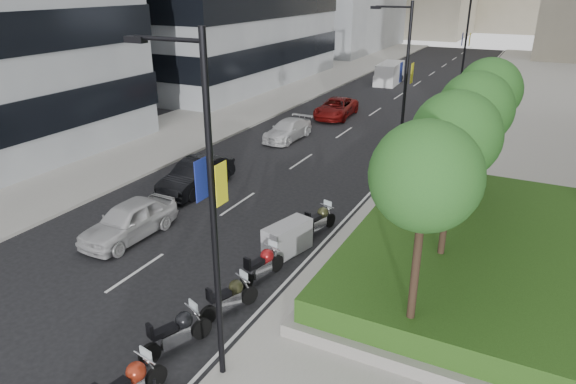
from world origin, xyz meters
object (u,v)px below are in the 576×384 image
Objects in this scene: motorcycle_5 at (287,239)px; car_d at (336,108)px; motorcycle_4 at (263,265)px; car_a at (129,220)px; motorcycle_3 at (230,297)px; motorcycle_6 at (319,220)px; lamp_post_0 at (207,202)px; lamp_post_2 at (463,46)px; car_c at (288,130)px; motorcycle_2 at (177,332)px; lamp_post_1 at (402,83)px; delivery_van at (389,74)px; car_b at (196,175)px.

car_d is at bearing 31.84° from motorcycle_5.
motorcycle_4 is 1.00× the size of motorcycle_5.
car_a is at bearing -93.90° from car_d.
motorcycle_3 is 7.05m from car_a.
motorcycle_5 is at bearing -174.97° from motorcycle_6.
lamp_post_0 is at bearing -152.73° from motorcycle_4.
motorcycle_3 is at bearing -167.04° from motorcycle_6.
motorcycle_6 is (-0.97, 8.96, -4.48)m from lamp_post_0.
lamp_post_2 is 2.01× the size of car_c.
motorcycle_2 is at bearing -35.81° from car_a.
lamp_post_1 reaches higher than motorcycle_5.
delivery_van is (-6.90, 36.58, 0.36)m from motorcycle_5.
car_d is 15.48m from delivery_van.
car_c is at bearing -98.75° from car_d.
lamp_post_1 is at bearing 58.58° from car_a.
lamp_post_1 is 14.88m from car_a.
motorcycle_6 is 7.66m from car_b.
car_b is (-7.10, 3.80, 0.15)m from motorcycle_5.
motorcycle_3 is at bearing 11.62° from motorcycle_2.
lamp_post_1 reaches higher than motorcycle_4.
motorcycle_4 is (-1.25, 4.67, -4.46)m from lamp_post_0.
motorcycle_6 is 0.48× the size of car_a.
motorcycle_6 is 0.41× the size of car_d.
car_b is 17.32m from car_d.
motorcycle_4 is 2.12m from motorcycle_5.
motorcycle_2 is at bearing -84.45° from delivery_van.
car_c is 0.87× the size of delivery_van.
lamp_post_2 is 2.00× the size of car_a.
lamp_post_0 is 44.33m from delivery_van.
lamp_post_2 reaches higher than motorcycle_3.
delivery_van is at bearing 89.09° from car_b.
car_d reaches higher than motorcycle_4.
motorcycle_3 is 6.47m from motorcycle_6.
motorcycle_2 is 1.00× the size of motorcycle_5.
car_b is at bearing -109.08° from lamp_post_2.
lamp_post_2 is 4.16× the size of motorcycle_6.
car_d is at bearing 105.73° from lamp_post_0.
motorcycle_2 is 0.43× the size of delivery_van.
motorcycle_4 is at bearing -1.77° from car_a.
car_d is (-7.85, -7.11, -4.34)m from lamp_post_2.
lamp_post_2 reaches higher than car_c.
car_a is 38.32m from delivery_van.
lamp_post_2 is 4.28× the size of motorcycle_3.
motorcycle_6 is (0.28, 4.29, -0.01)m from motorcycle_4.
motorcycle_5 is at bearing 23.73° from motorcycle_3.
lamp_post_0 is 4.03× the size of motorcycle_4.
motorcycle_2 is 4.37m from motorcycle_4.
motorcycle_2 is 1.00× the size of motorcycle_4.
lamp_post_0 and lamp_post_1 have the same top height.
lamp_post_0 reaches higher than car_b.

